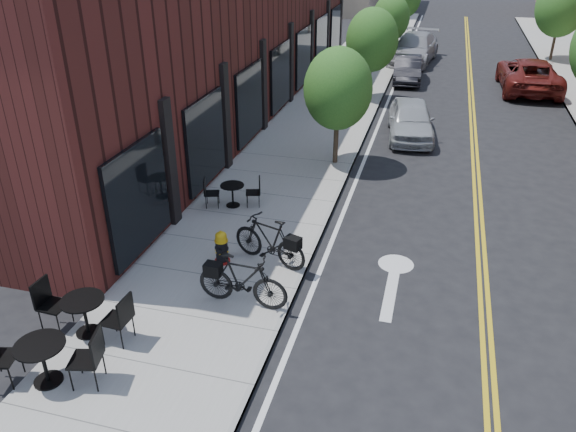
% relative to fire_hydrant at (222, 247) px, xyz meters
% --- Properties ---
extents(ground, '(120.00, 120.00, 0.00)m').
position_rel_fire_hydrant_xyz_m(ground, '(1.99, -2.11, -0.52)').
color(ground, black).
rests_on(ground, ground).
extents(sidewalk_near, '(4.00, 70.00, 0.12)m').
position_rel_fire_hydrant_xyz_m(sidewalk_near, '(-0.01, 7.89, -0.46)').
color(sidewalk_near, '#9E9B93').
rests_on(sidewalk_near, ground).
extents(building_near, '(5.00, 28.00, 7.00)m').
position_rel_fire_hydrant_xyz_m(building_near, '(-4.51, 11.89, 2.98)').
color(building_near, '#441A16').
rests_on(building_near, ground).
extents(tree_near_a, '(2.20, 2.20, 3.81)m').
position_rel_fire_hydrant_xyz_m(tree_near_a, '(1.39, 6.89, 2.09)').
color(tree_near_a, '#382B1E').
rests_on(tree_near_a, sidewalk_near).
extents(tree_near_b, '(2.30, 2.30, 3.98)m').
position_rel_fire_hydrant_xyz_m(tree_near_b, '(1.39, 14.89, 2.20)').
color(tree_near_b, '#382B1E').
rests_on(tree_near_b, sidewalk_near).
extents(tree_near_c, '(2.10, 2.10, 3.67)m').
position_rel_fire_hydrant_xyz_m(tree_near_c, '(1.39, 22.89, 2.01)').
color(tree_near_c, '#382B1E').
rests_on(tree_near_c, sidewalk_near).
extents(tree_far_c, '(2.80, 2.80, 4.62)m').
position_rel_fire_hydrant_xyz_m(tree_far_c, '(10.59, 25.89, 2.54)').
color(tree_far_c, '#382B1E').
rests_on(tree_far_c, sidewalk_far).
extents(fire_hydrant, '(0.38, 0.38, 0.84)m').
position_rel_fire_hydrant_xyz_m(fire_hydrant, '(0.00, 0.00, 0.00)').
color(fire_hydrant, maroon).
rests_on(fire_hydrant, sidewalk_near).
extents(bicycle_left, '(2.06, 1.16, 1.19)m').
position_rel_fire_hydrant_xyz_m(bicycle_left, '(1.09, 0.28, 0.20)').
color(bicycle_left, black).
rests_on(bicycle_left, sidewalk_near).
extents(bicycle_right, '(2.00, 0.64, 1.19)m').
position_rel_fire_hydrant_xyz_m(bicycle_right, '(1.03, -1.44, 0.20)').
color(bicycle_right, black).
rests_on(bicycle_right, sidewalk_near).
extents(bistro_set_a, '(1.93, 0.87, 1.04)m').
position_rel_fire_hydrant_xyz_m(bistro_set_a, '(-1.60, -3.13, 0.12)').
color(bistro_set_a, black).
rests_on(bistro_set_a, sidewalk_near).
extents(bistro_set_b, '(2.05, 1.04, 1.08)m').
position_rel_fire_hydrant_xyz_m(bistro_set_b, '(-1.54, -4.48, 0.14)').
color(bistro_set_b, black).
rests_on(bistro_set_b, sidewalk_near).
extents(bistro_set_c, '(1.60, 0.86, 0.84)m').
position_rel_fire_hydrant_xyz_m(bistro_set_c, '(-0.79, 2.89, 0.03)').
color(bistro_set_c, black).
rests_on(bistro_set_c, sidewalk_near).
extents(parked_car_a, '(2.12, 4.22, 1.38)m').
position_rel_fire_hydrant_xyz_m(parked_car_a, '(3.59, 10.43, 0.17)').
color(parked_car_a, '#AAAEB3').
rests_on(parked_car_a, ground).
extents(parked_car_b, '(1.64, 3.96, 1.27)m').
position_rel_fire_hydrant_xyz_m(parked_car_b, '(2.79, 18.92, 0.12)').
color(parked_car_b, black).
rests_on(parked_car_b, ground).
extents(parked_car_c, '(2.90, 5.77, 1.61)m').
position_rel_fire_hydrant_xyz_m(parked_car_c, '(2.79, 23.56, 0.29)').
color(parked_car_c, '#A1A0A5').
rests_on(parked_car_c, ground).
extents(parked_car_far, '(2.78, 5.69, 1.56)m').
position_rel_fire_hydrant_xyz_m(parked_car_far, '(8.58, 18.67, 0.26)').
color(parked_car_far, maroon).
rests_on(parked_car_far, ground).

